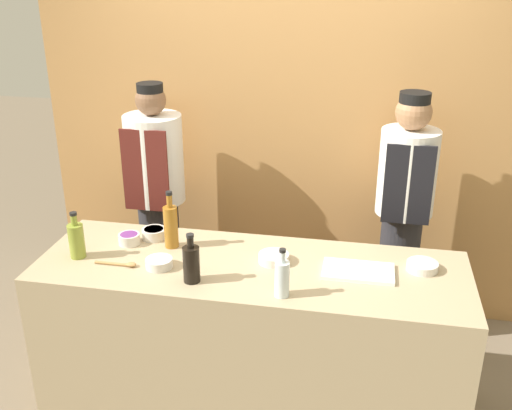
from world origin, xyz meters
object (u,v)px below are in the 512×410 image
at_px(cutting_board, 358,271).
at_px(sauce_bowl_yellow, 159,262).
at_px(sauce_bowl_orange, 274,257).
at_px(chef_left, 157,197).
at_px(bottle_oil, 76,240).
at_px(chef_right, 403,213).
at_px(sauce_bowl_green, 422,266).
at_px(bottle_clear, 282,278).
at_px(sauce_bowl_red, 154,233).
at_px(bottle_amber, 171,225).
at_px(sauce_bowl_purple, 129,238).
at_px(bottle_soy, 191,263).
at_px(wooden_spoon, 120,264).

bearing_deg(cutting_board, sauce_bowl_yellow, -172.51).
xyz_separation_m(sauce_bowl_orange, chef_left, (-0.92, 0.76, -0.03)).
relative_size(bottle_oil, chef_right, 0.16).
relative_size(sauce_bowl_yellow, chef_left, 0.09).
xyz_separation_m(sauce_bowl_green, bottle_clear, (-0.67, -0.38, 0.07)).
height_order(sauce_bowl_green, bottle_oil, bottle_oil).
distance_m(sauce_bowl_green, bottle_clear, 0.78).
distance_m(sauce_bowl_red, bottle_clear, 0.94).
relative_size(sauce_bowl_red, cutting_board, 0.37).
distance_m(cutting_board, bottle_amber, 1.04).
bearing_deg(bottle_clear, sauce_bowl_yellow, 166.94).
distance_m(sauce_bowl_yellow, bottle_oil, 0.47).
bearing_deg(sauce_bowl_yellow, bottle_clear, -13.06).
xyz_separation_m(sauce_bowl_purple, bottle_soy, (0.46, -0.33, 0.07)).
bearing_deg(sauce_bowl_red, bottle_oil, -137.63).
relative_size(sauce_bowl_purple, chef_right, 0.07).
bearing_deg(sauce_bowl_orange, bottle_amber, 172.91).
relative_size(cutting_board, bottle_clear, 1.46).
xyz_separation_m(sauce_bowl_red, wooden_spoon, (-0.06, -0.35, -0.02)).
relative_size(wooden_spoon, chef_right, 0.14).
bearing_deg(cutting_board, sauce_bowl_red, 170.77).
distance_m(sauce_bowl_yellow, chef_left, 0.99).
relative_size(sauce_bowl_green, chef_left, 0.10).
height_order(sauce_bowl_orange, bottle_soy, bottle_soy).
relative_size(sauce_bowl_purple, bottle_soy, 0.46).
bearing_deg(bottle_oil, sauce_bowl_orange, 7.71).
xyz_separation_m(sauce_bowl_green, bottle_amber, (-1.35, 0.01, 0.10)).
bearing_deg(wooden_spoon, sauce_bowl_red, 80.13).
xyz_separation_m(sauce_bowl_red, sauce_bowl_green, (1.48, -0.09, -0.01)).
xyz_separation_m(sauce_bowl_orange, bottle_clear, (0.09, -0.32, 0.07)).
bearing_deg(bottle_amber, sauce_bowl_red, 148.94).
relative_size(sauce_bowl_red, chef_right, 0.08).
bearing_deg(sauce_bowl_yellow, chef_left, 110.26).
bearing_deg(sauce_bowl_green, chef_right, 95.85).
bearing_deg(bottle_soy, bottle_oil, 168.89).
height_order(sauce_bowl_purple, bottle_soy, bottle_soy).
bearing_deg(bottle_soy, sauce_bowl_red, 129.55).
distance_m(sauce_bowl_yellow, wooden_spoon, 0.21).
height_order(sauce_bowl_purple, chef_left, chef_left).
relative_size(sauce_bowl_yellow, bottle_amber, 0.43).
distance_m(sauce_bowl_purple, sauce_bowl_orange, 0.83).
xyz_separation_m(sauce_bowl_yellow, wooden_spoon, (-0.20, -0.02, -0.02)).
relative_size(sauce_bowl_purple, sauce_bowl_orange, 0.74).
distance_m(sauce_bowl_purple, bottle_oil, 0.30).
bearing_deg(wooden_spoon, chef_right, 32.95).
bearing_deg(sauce_bowl_yellow, wooden_spoon, -173.14).
bearing_deg(sauce_bowl_red, bottle_soy, -50.45).
relative_size(cutting_board, bottle_oil, 1.40).
bearing_deg(sauce_bowl_red, chef_left, 108.17).
xyz_separation_m(sauce_bowl_green, chef_left, (-1.68, 0.70, -0.03)).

